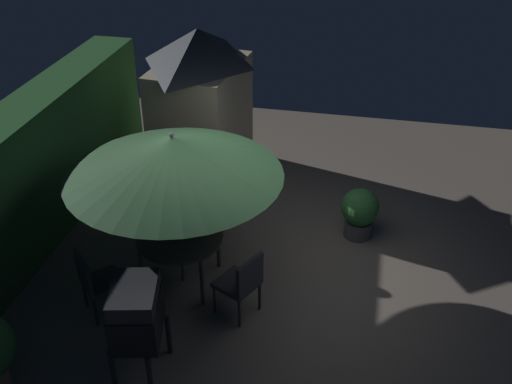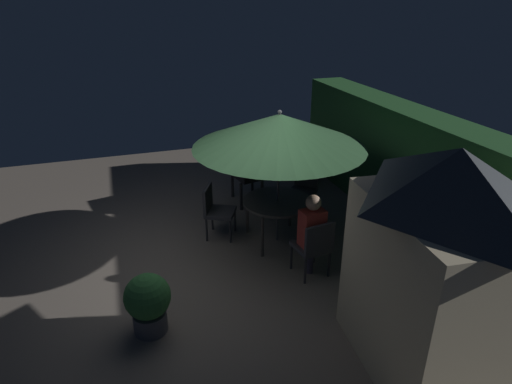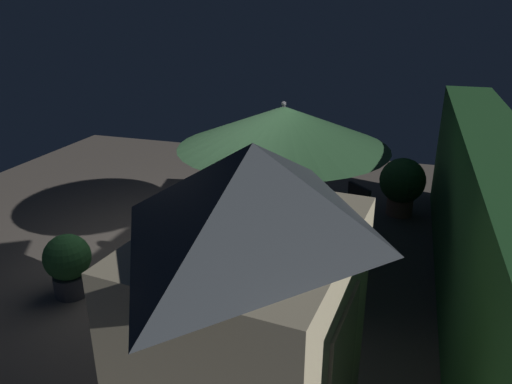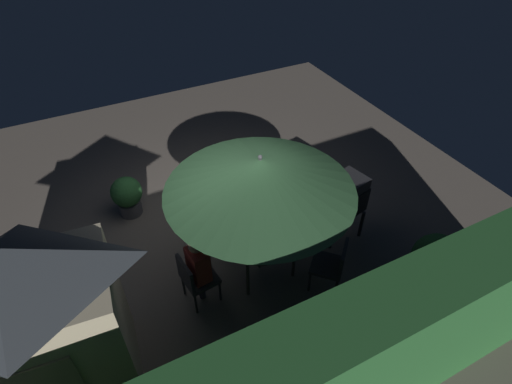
% 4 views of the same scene
% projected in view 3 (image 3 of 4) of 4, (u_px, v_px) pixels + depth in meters
% --- Properties ---
extents(ground_plane, '(11.00, 11.00, 0.00)m').
position_uv_depth(ground_plane, '(197.00, 260.00, 6.67)').
color(ground_plane, '#6B6056').
extents(hedge_backdrop, '(6.99, 0.72, 2.03)m').
position_uv_depth(hedge_backdrop, '(483.00, 227.00, 5.32)').
color(hedge_backdrop, '#28602D').
rests_on(hedge_backdrop, ground).
extents(garden_shed, '(1.96, 1.52, 2.53)m').
position_uv_depth(garden_shed, '(254.00, 315.00, 3.35)').
color(garden_shed, '#C6B793').
rests_on(garden_shed, ground).
extents(patio_table, '(1.13, 1.13, 0.74)m').
position_uv_depth(patio_table, '(281.00, 217.00, 6.39)').
color(patio_table, '#47423D').
rests_on(patio_table, ground).
extents(patio_umbrella, '(2.66, 2.66, 2.21)m').
position_uv_depth(patio_umbrella, '(283.00, 127.00, 5.95)').
color(patio_umbrella, '#4C4C51').
rests_on(patio_umbrella, ground).
extents(bbq_grill, '(0.79, 0.64, 1.20)m').
position_uv_depth(bbq_grill, '(304.00, 168.00, 7.74)').
color(bbq_grill, black).
rests_on(bbq_grill, ground).
extents(chair_near_shed, '(0.52, 0.51, 0.90)m').
position_uv_depth(chair_near_shed, '(268.00, 269.00, 5.42)').
color(chair_near_shed, '#38383D').
rests_on(chair_near_shed, ground).
extents(chair_far_side, '(0.65, 0.65, 0.90)m').
position_uv_depth(chair_far_side, '(351.00, 212.00, 6.93)').
color(chair_far_side, '#38383D').
rests_on(chair_far_side, ground).
extents(chair_toward_hedge, '(0.62, 0.62, 0.90)m').
position_uv_depth(chair_toward_hedge, '(228.00, 206.00, 7.12)').
color(chair_toward_hedge, '#38383D').
rests_on(chair_toward_hedge, ground).
extents(potted_plant_by_shed, '(0.56, 0.56, 0.78)m').
position_uv_depth(potted_plant_by_shed, '(68.00, 263.00, 5.74)').
color(potted_plant_by_shed, '#4C4C51').
rests_on(potted_plant_by_shed, ground).
extents(potted_plant_by_grill, '(0.75, 0.75, 0.98)m').
position_uv_depth(potted_plant_by_grill, '(402.00, 183.00, 7.95)').
color(potted_plant_by_grill, '#936651').
rests_on(potted_plant_by_grill, ground).
extents(person_in_red, '(0.28, 0.37, 1.26)m').
position_uv_depth(person_in_red, '(269.00, 245.00, 5.40)').
color(person_in_red, '#CC3D33').
rests_on(person_in_red, ground).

